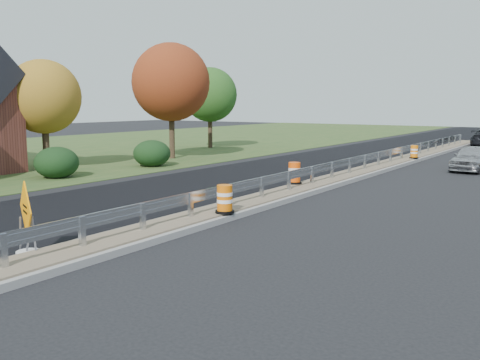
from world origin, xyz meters
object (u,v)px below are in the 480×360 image
Objects in this scene: barrel_median_near at (225,200)px; barrel_median_mid at (294,173)px; barrel_median_far at (414,152)px; caution_sign at (27,238)px; car_silver at (472,158)px.

barrel_median_near is 6.58m from barrel_median_mid.
barrel_median_near is 19.75m from barrel_median_far.
caution_sign is at bearing -91.63° from barrel_median_mid.
barrel_median_far is (1.45, 25.55, 0.15)m from caution_sign.
car_silver is at bearing 65.47° from barrel_median_mid.
barrel_median_mid is 13.30m from barrel_median_far.
caution_sign is at bearing -93.25° from barrel_median_far.
barrel_median_far is (1.10, 13.26, -0.05)m from barrel_median_mid.
barrel_median_mid is 0.22× the size of car_silver.
caution_sign is 25.59m from barrel_median_far.
barrel_median_mid is at bearing -112.45° from car_silver.
barrel_median_far is at bearing 85.26° from barrel_median_mid.
barrel_median_far is at bearing 90.00° from barrel_median_near.
barrel_median_near is at bearing 100.41° from caution_sign.
caution_sign is at bearing -104.03° from barrel_median_near.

